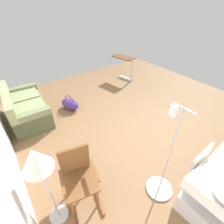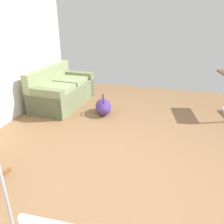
% 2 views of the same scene
% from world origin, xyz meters
% --- Properties ---
extents(ground_plane, '(7.35, 7.35, 0.00)m').
position_xyz_m(ground_plane, '(0.00, 0.00, 0.00)').
color(ground_plane, olive).
extents(couch, '(1.65, 0.94, 0.85)m').
position_xyz_m(couch, '(1.85, 2.02, 0.31)').
color(couch, '#737D57').
rests_on(couch, ground).
extents(duffel_bag, '(0.64, 0.50, 0.43)m').
position_xyz_m(duffel_bag, '(1.60, 0.95, 0.15)').
color(duffel_bag, '#472D7A').
rests_on(duffel_bag, ground).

